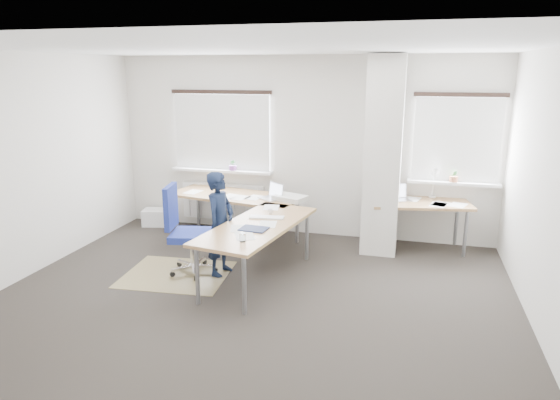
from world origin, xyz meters
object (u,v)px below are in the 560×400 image
(desk_side, at_px, (420,204))
(task_chair, at_px, (189,249))
(person, at_px, (220,224))
(desk_main, at_px, (249,211))

(desk_side, height_order, task_chair, desk_side)
(desk_side, height_order, person, person)
(task_chair, relative_size, person, 0.87)
(desk_side, distance_m, task_chair, 3.35)
(task_chair, bearing_deg, desk_main, 38.69)
(desk_main, height_order, task_chair, task_chair)
(desk_side, bearing_deg, desk_main, -166.95)
(desk_main, bearing_deg, person, -96.26)
(desk_main, xyz_separation_m, desk_side, (2.29, 0.97, -0.01))
(desk_main, height_order, desk_side, desk_side)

